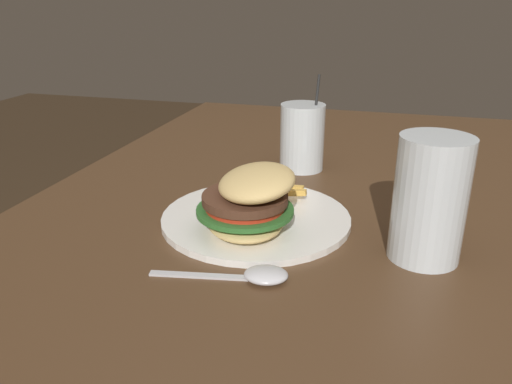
{
  "coord_description": "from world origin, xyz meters",
  "views": [
    {
      "loc": [
        0.7,
        -0.06,
        1.03
      ],
      "look_at": [
        0.05,
        -0.24,
        0.76
      ],
      "focal_mm": 35.0,
      "sensor_mm": 36.0,
      "label": 1
    }
  ],
  "objects_px": {
    "beer_glass": "(432,201)",
    "juice_glass": "(302,140)",
    "meal_plate_near": "(252,207)",
    "spoon": "(259,275)"
  },
  "relations": [
    {
      "from": "juice_glass",
      "to": "spoon",
      "type": "xyz_separation_m",
      "value": [
        0.42,
        0.03,
        -0.05
      ]
    },
    {
      "from": "meal_plate_near",
      "to": "spoon",
      "type": "bearing_deg",
      "value": 19.21
    },
    {
      "from": "beer_glass",
      "to": "spoon",
      "type": "distance_m",
      "value": 0.23
    },
    {
      "from": "beer_glass",
      "to": "juice_glass",
      "type": "bearing_deg",
      "value": -144.33
    },
    {
      "from": "beer_glass",
      "to": "juice_glass",
      "type": "height_order",
      "value": "juice_glass"
    },
    {
      "from": "juice_glass",
      "to": "spoon",
      "type": "relative_size",
      "value": 1.07
    },
    {
      "from": "beer_glass",
      "to": "spoon",
      "type": "xyz_separation_m",
      "value": [
        0.11,
        -0.19,
        -0.07
      ]
    },
    {
      "from": "spoon",
      "to": "meal_plate_near",
      "type": "bearing_deg",
      "value": 99.42
    },
    {
      "from": "beer_glass",
      "to": "juice_glass",
      "type": "xyz_separation_m",
      "value": [
        -0.31,
        -0.22,
        -0.02
      ]
    },
    {
      "from": "juice_glass",
      "to": "meal_plate_near",
      "type": "bearing_deg",
      "value": -3.56
    }
  ]
}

